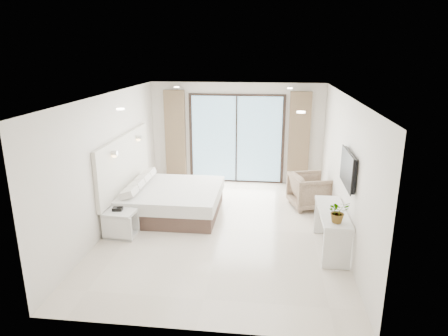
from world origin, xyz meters
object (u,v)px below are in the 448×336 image
Objects in this scene: console_desk at (332,222)px; armchair at (310,189)px; nightstand at (121,224)px; bed at (171,200)px.

armchair is at bearing 95.26° from console_desk.
nightstand is 0.70× the size of armchair.
bed is 2.45× the size of armchair.
nightstand is at bearing -119.23° from bed.
console_desk is 1.75× the size of armchair.
nightstand is 0.40× the size of console_desk.
console_desk is (3.98, -0.09, 0.30)m from nightstand.
nightstand is 4.00m from console_desk.
console_desk is 2.08m from armchair.
console_desk is at bearing 3.48° from nightstand.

